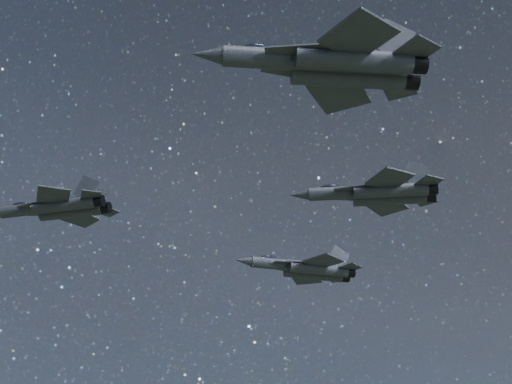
{
  "coord_description": "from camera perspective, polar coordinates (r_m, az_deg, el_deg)",
  "views": [
    {
      "loc": [
        5.4,
        -62.04,
        125.95
      ],
      "look_at": [
        1.02,
        3.55,
        159.73
      ],
      "focal_mm": 50.0,
      "sensor_mm": 36.0,
      "label": 1
    }
  ],
  "objects": [
    {
      "name": "jet_right",
      "position": [
        53.44,
        6.1,
        10.1
      ],
      "size": [
        18.04,
        12.5,
        4.53
      ],
      "rotation": [
        0.0,
        0.0,
        0.16
      ],
      "color": "#2E3239"
    },
    {
      "name": "jet_lead",
      "position": [
        79.43,
        -15.57,
        -1.21
      ],
      "size": [
        15.18,
        10.48,
        3.81
      ],
      "rotation": [
        0.0,
        0.0,
        -0.18
      ],
      "color": "#2E3239"
    },
    {
      "name": "jet_left",
      "position": [
        90.26,
        4.05,
        -6.14
      ],
      "size": [
        16.01,
        10.69,
        4.06
      ],
      "rotation": [
        0.0,
        0.0,
        0.34
      ],
      "color": "#2E3239"
    },
    {
      "name": "jet_slot",
      "position": [
        77.37,
        9.71,
        -0.07
      ],
      "size": [
        16.29,
        11.56,
        4.14
      ],
      "rotation": [
        0.0,
        0.0,
        -0.04
      ],
      "color": "#2E3239"
    }
  ]
}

